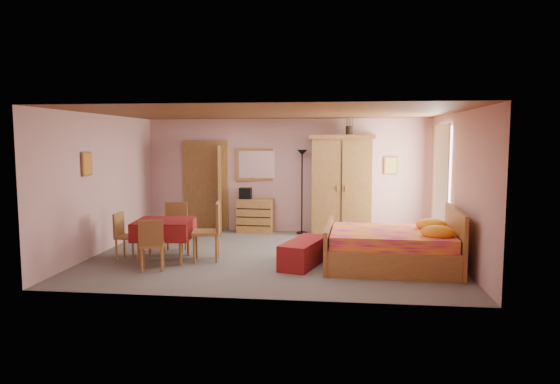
# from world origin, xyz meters

# --- Properties ---
(floor) EXTENTS (6.50, 6.50, 0.00)m
(floor) POSITION_xyz_m (0.00, 0.00, 0.00)
(floor) COLOR slate
(floor) RESTS_ON ground
(ceiling) EXTENTS (6.50, 6.50, 0.00)m
(ceiling) POSITION_xyz_m (0.00, 0.00, 2.60)
(ceiling) COLOR brown
(ceiling) RESTS_ON wall_back
(wall_back) EXTENTS (6.50, 0.10, 2.60)m
(wall_back) POSITION_xyz_m (0.00, 2.50, 1.30)
(wall_back) COLOR #CA9592
(wall_back) RESTS_ON floor
(wall_front) EXTENTS (6.50, 0.10, 2.60)m
(wall_front) POSITION_xyz_m (0.00, -2.50, 1.30)
(wall_front) COLOR #CA9592
(wall_front) RESTS_ON floor
(wall_left) EXTENTS (0.10, 5.00, 2.60)m
(wall_left) POSITION_xyz_m (-3.25, 0.00, 1.30)
(wall_left) COLOR #CA9592
(wall_left) RESTS_ON floor
(wall_right) EXTENTS (0.10, 5.00, 2.60)m
(wall_right) POSITION_xyz_m (3.25, 0.00, 1.30)
(wall_right) COLOR #CA9592
(wall_right) RESTS_ON floor
(doorway) EXTENTS (1.06, 0.12, 2.15)m
(doorway) POSITION_xyz_m (-1.90, 2.47, 1.02)
(doorway) COLOR #9E6B35
(doorway) RESTS_ON floor
(window) EXTENTS (0.08, 1.40, 1.95)m
(window) POSITION_xyz_m (3.21, 1.20, 1.45)
(window) COLOR white
(window) RESTS_ON wall_right
(picture_left) EXTENTS (0.04, 0.32, 0.42)m
(picture_left) POSITION_xyz_m (-3.22, -0.60, 1.70)
(picture_left) COLOR orange
(picture_left) RESTS_ON wall_left
(picture_back) EXTENTS (0.30, 0.04, 0.40)m
(picture_back) POSITION_xyz_m (2.35, 2.47, 1.55)
(picture_back) COLOR #D8BF59
(picture_back) RESTS_ON wall_back
(chest_of_drawers) EXTENTS (0.84, 0.45, 0.77)m
(chest_of_drawers) POSITION_xyz_m (-0.70, 2.28, 0.39)
(chest_of_drawers) COLOR #AC753A
(chest_of_drawers) RESTS_ON floor
(wall_mirror) EXTENTS (0.96, 0.12, 0.76)m
(wall_mirror) POSITION_xyz_m (-0.70, 2.49, 1.55)
(wall_mirror) COLOR white
(wall_mirror) RESTS_ON wall_back
(stereo) EXTENTS (0.27, 0.20, 0.25)m
(stereo) POSITION_xyz_m (-0.93, 2.31, 0.90)
(stereo) COLOR black
(stereo) RESTS_ON chest_of_drawers
(floor_lamp) EXTENTS (0.25, 0.25, 1.90)m
(floor_lamp) POSITION_xyz_m (0.37, 2.27, 0.95)
(floor_lamp) COLOR black
(floor_lamp) RESTS_ON floor
(wardrobe) EXTENTS (1.46, 0.80, 2.23)m
(wardrobe) POSITION_xyz_m (1.27, 2.19, 1.11)
(wardrobe) COLOR olive
(wardrobe) RESTS_ON floor
(sunflower_vase) EXTENTS (0.22, 0.22, 0.54)m
(sunflower_vase) POSITION_xyz_m (1.41, 2.22, 2.50)
(sunflower_vase) COLOR gold
(sunflower_vase) RESTS_ON wardrobe
(bed) EXTENTS (2.24, 1.80, 1.00)m
(bed) POSITION_xyz_m (2.06, -0.55, 0.50)
(bed) COLOR #C61378
(bed) RESTS_ON floor
(bench) EXTENTS (0.82, 1.36, 0.43)m
(bench) POSITION_xyz_m (0.62, -0.60, 0.21)
(bench) COLOR maroon
(bench) RESTS_ON floor
(dining_table) EXTENTS (1.07, 1.07, 0.72)m
(dining_table) POSITION_xyz_m (-1.86, -0.53, 0.36)
(dining_table) COLOR maroon
(dining_table) RESTS_ON floor
(chair_south) EXTENTS (0.48, 0.48, 0.85)m
(chair_south) POSITION_xyz_m (-1.83, -1.20, 0.43)
(chair_south) COLOR #B07C3B
(chair_south) RESTS_ON floor
(chair_north) EXTENTS (0.47, 0.47, 0.93)m
(chair_north) POSITION_xyz_m (-1.89, 0.10, 0.47)
(chair_north) COLOR olive
(chair_north) RESTS_ON floor
(chair_west) EXTENTS (0.39, 0.39, 0.83)m
(chair_west) POSITION_xyz_m (-2.53, -0.54, 0.42)
(chair_west) COLOR #AF783B
(chair_west) RESTS_ON floor
(chair_east) EXTENTS (0.54, 0.54, 1.03)m
(chair_east) POSITION_xyz_m (-1.12, -0.49, 0.52)
(chair_east) COLOR #A77438
(chair_east) RESTS_ON floor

